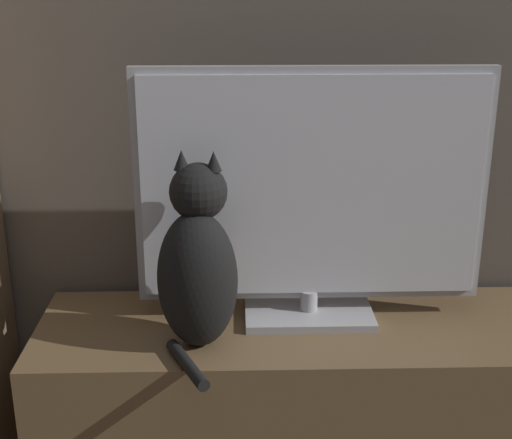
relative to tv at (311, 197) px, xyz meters
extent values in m
cube|color=brown|center=(-0.01, -0.05, -0.54)|extent=(1.34, 0.42, 0.44)
cube|color=#B7B7BC|center=(0.00, 0.00, -0.31)|extent=(0.32, 0.19, 0.02)
cylinder|color=#B7B7BC|center=(0.00, 0.00, -0.27)|extent=(0.04, 0.04, 0.05)
cube|color=#B7B7BC|center=(0.00, 0.00, 0.02)|extent=(0.85, 0.02, 0.57)
cube|color=white|center=(0.00, -0.01, 0.02)|extent=(0.81, 0.01, 0.54)
ellipsoid|color=black|center=(-0.27, -0.14, -0.15)|extent=(0.21, 0.20, 0.33)
ellipsoid|color=olive|center=(-0.26, -0.08, -0.17)|extent=(0.11, 0.07, 0.18)
sphere|color=black|center=(-0.26, -0.11, 0.05)|extent=(0.15, 0.15, 0.13)
cone|color=black|center=(-0.30, -0.10, 0.12)|extent=(0.04, 0.04, 0.04)
cone|color=black|center=(-0.23, -0.11, 0.12)|extent=(0.04, 0.04, 0.04)
cylinder|color=black|center=(-0.29, -0.26, -0.30)|extent=(0.11, 0.19, 0.03)
camera|label=1|loc=(-0.18, -1.63, 0.50)|focal=50.00mm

